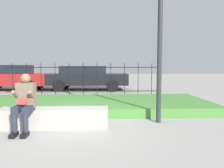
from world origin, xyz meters
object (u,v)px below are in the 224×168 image
at_px(stone_bench, 54,119).
at_px(car_parked_center, 87,77).
at_px(person_seated_reader, 25,100).
at_px(street_lamp, 160,12).
at_px(car_parked_left, 12,77).

relative_size(stone_bench, car_parked_center, 0.53).
distance_m(stone_bench, person_seated_reader, 0.79).
bearing_deg(stone_bench, street_lamp, 7.92).
distance_m(person_seated_reader, street_lamp, 3.76).
bearing_deg(street_lamp, stone_bench, -172.08).
bearing_deg(car_parked_center, car_parked_left, -178.27).
xyz_separation_m(stone_bench, car_parked_center, (0.21, 7.67, 0.55)).
bearing_deg(stone_bench, car_parked_left, 117.75).
height_order(person_seated_reader, car_parked_center, car_parked_center).
bearing_deg(person_seated_reader, car_parked_left, 113.67).
height_order(person_seated_reader, car_parked_left, car_parked_left).
xyz_separation_m(stone_bench, person_seated_reader, (-0.56, -0.28, 0.48)).
relative_size(car_parked_center, street_lamp, 1.04).
relative_size(person_seated_reader, car_parked_center, 0.27).
distance_m(car_parked_center, street_lamp, 7.93).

